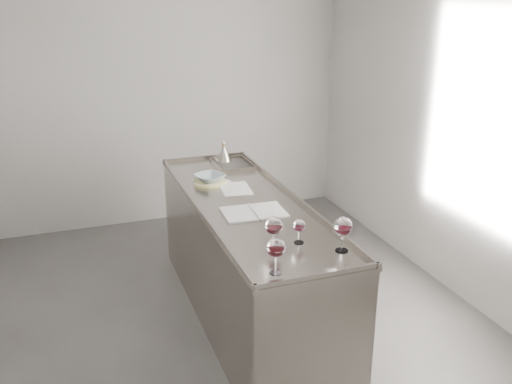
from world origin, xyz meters
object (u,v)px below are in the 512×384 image
object	(u,v)px
wine_glass_middle	(274,227)
notebook	(254,212)
wine_glass_left	(276,248)
wine_funnel	(224,154)
ceramic_bowl	(210,178)
wine_glass_small	(299,226)
counter	(247,261)
wine_glass_right	(343,227)

from	to	relation	value
wine_glass_middle	notebook	distance (m)	0.60
wine_glass_left	wine_funnel	bearing A→B (deg)	80.78
wine_glass_left	ceramic_bowl	distance (m)	1.58
wine_glass_small	ceramic_bowl	world-z (taller)	wine_glass_small
wine_glass_left	wine_glass_middle	xyz separation A→B (m)	(0.10, 0.28, 0.00)
wine_glass_middle	wine_funnel	distance (m)	1.87
counter	wine_glass_small	xyz separation A→B (m)	(0.08, -0.74, 0.58)
counter	notebook	distance (m)	0.51
wine_glass_right	wine_glass_middle	bearing A→B (deg)	157.07
counter	wine_glass_left	xyz separation A→B (m)	(-0.20, -1.05, 0.61)
wine_glass_middle	ceramic_bowl	distance (m)	1.30
counter	wine_glass_right	world-z (taller)	wine_glass_right
wine_glass_left	notebook	distance (m)	0.89
counter	wine_glass_small	distance (m)	0.94
counter	wine_funnel	distance (m)	1.21
wine_glass_small	notebook	distance (m)	0.57
counter	notebook	xyz separation A→B (m)	(-0.02, -0.19, 0.47)
wine_glass_small	wine_glass_left	bearing A→B (deg)	-131.56
notebook	wine_funnel	size ratio (longest dim) A/B	2.18
wine_glass_left	wine_funnel	world-z (taller)	wine_glass_left
counter	wine_glass_right	size ratio (longest dim) A/B	11.19
wine_glass_middle	wine_glass_left	bearing A→B (deg)	-109.18
wine_glass_left	notebook	world-z (taller)	wine_glass_left
wine_glass_right	wine_glass_small	world-z (taller)	wine_glass_right
wine_glass_middle	notebook	xyz separation A→B (m)	(0.08, 0.58, -0.14)
wine_glass_middle	notebook	size ratio (longest dim) A/B	0.46
wine_glass_left	wine_glass_right	world-z (taller)	wine_glass_right
notebook	wine_glass_small	bearing A→B (deg)	-76.54
wine_glass_left	wine_glass_middle	world-z (taller)	same
counter	wine_funnel	xyz separation A→B (m)	(0.15, 1.08, 0.53)
counter	wine_glass_left	world-z (taller)	wine_glass_left
wine_glass_small	ceramic_bowl	xyz separation A→B (m)	(-0.22, 1.26, -0.06)
wine_glass_middle	wine_glass_right	size ratio (longest dim) A/B	0.95
wine_glass_middle	ceramic_bowl	size ratio (longest dim) A/B	0.92
counter	wine_glass_middle	world-z (taller)	wine_glass_middle
wine_glass_middle	notebook	world-z (taller)	wine_glass_middle
wine_glass_middle	counter	bearing A→B (deg)	82.76
wine_glass_right	wine_glass_small	distance (m)	0.27
wine_glass_left	notebook	xyz separation A→B (m)	(0.18, 0.86, -0.14)
counter	wine_glass_left	bearing A→B (deg)	-100.52
wine_funnel	wine_glass_middle	bearing A→B (deg)	-97.65
wine_glass_middle	ceramic_bowl	bearing A→B (deg)	91.67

